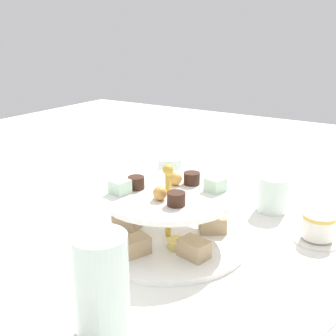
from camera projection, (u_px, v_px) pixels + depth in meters
The scene contains 8 objects.
ground_plane at pixel (168, 241), 0.76m from camera, with size 2.40×2.40×0.00m, color silver.
tiered_serving_stand at pixel (168, 220), 0.75m from camera, with size 0.29×0.29×0.15m.
water_glass_tall_right at pixel (102, 287), 0.51m from camera, with size 0.07×0.07×0.14m, color silver.
water_glass_short_left at pixel (273, 194), 0.88m from camera, with size 0.06×0.06×0.07m, color silver.
teacup_with_saucer at pixel (318, 228), 0.76m from camera, with size 0.09×0.09×0.05m.
butter_knife_left at pixel (9, 229), 0.80m from camera, with size 0.17×0.01×0.00m, color silver.
butter_knife_right at pixel (333, 319), 0.55m from camera, with size 0.17×0.01×0.00m, color silver.
water_glass_mid_back at pixel (170, 176), 0.97m from camera, with size 0.06×0.06×0.09m, color silver.
Camera 1 is at (0.36, -0.58, 0.36)m, focal length 44.76 mm.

